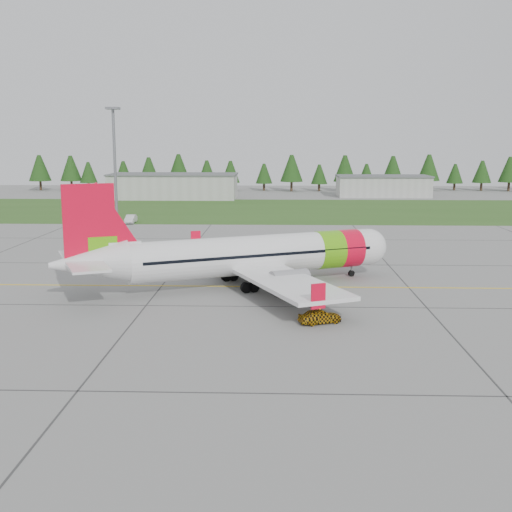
{
  "coord_description": "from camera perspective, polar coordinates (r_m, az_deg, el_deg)",
  "views": [
    {
      "loc": [
        -3.31,
        -55.36,
        14.47
      ],
      "look_at": [
        -5.32,
        5.79,
        3.55
      ],
      "focal_mm": 45.0,
      "sensor_mm": 36.0,
      "label": 1
    }
  ],
  "objects": [
    {
      "name": "follow_me_car",
      "position": [
        51.87,
        5.72,
        -4.11
      ],
      "size": [
        1.64,
        1.76,
        3.52
      ],
      "primitive_type": "imported",
      "rotation": [
        0.0,
        0.0,
        1.95
      ],
      "color": "orange",
      "rests_on": "ground"
    },
    {
      "name": "grass_strip",
      "position": [
        138.15,
        3.26,
        4.1
      ],
      "size": [
        320.0,
        50.0,
        0.03
      ],
      "primitive_type": "cube",
      "color": "#30561E",
      "rests_on": "ground"
    },
    {
      "name": "service_van",
      "position": [
        117.56,
        -11.1,
        3.99
      ],
      "size": [
        1.64,
        1.55,
        4.58
      ],
      "primitive_type": "imported",
      "rotation": [
        0.0,
        0.0,
        0.03
      ],
      "color": "silver",
      "rests_on": "ground"
    },
    {
      "name": "hangar_east",
      "position": [
        176.05,
        11.2,
        6.07
      ],
      "size": [
        24.0,
        12.0,
        5.2
      ],
      "primitive_type": "cube",
      "color": "#A8A8A3",
      "rests_on": "ground"
    },
    {
      "name": "aircraft",
      "position": [
        64.86,
        -0.62,
        0.03
      ],
      "size": [
        33.59,
        31.87,
        10.75
      ],
      "rotation": [
        0.0,
        0.0,
        0.43
      ],
      "color": "silver",
      "rests_on": "ground"
    },
    {
      "name": "floodlight_mast",
      "position": [
        117.02,
        -12.42,
        7.7
      ],
      "size": [
        0.5,
        0.5,
        20.0
      ],
      "primitive_type": "cylinder",
      "color": "slate",
      "rests_on": "ground"
    },
    {
      "name": "taxi_guideline",
      "position": [
        65.07,
        4.76,
        -2.75
      ],
      "size": [
        120.0,
        0.25,
        0.02
      ],
      "primitive_type": "cube",
      "color": "gold",
      "rests_on": "ground"
    },
    {
      "name": "treeline",
      "position": [
        193.62,
        2.89,
        7.31
      ],
      "size": [
        160.0,
        8.0,
        10.0
      ],
      "primitive_type": null,
      "color": "#1C3F14",
      "rests_on": "ground"
    },
    {
      "name": "hangar_west",
      "position": [
        167.89,
        -7.31,
        6.13
      ],
      "size": [
        32.0,
        14.0,
        6.0
      ],
      "primitive_type": "cube",
      "color": "#A8A8A3",
      "rests_on": "ground"
    },
    {
      "name": "ground",
      "position": [
        57.31,
        5.15,
        -4.54
      ],
      "size": [
        320.0,
        320.0,
        0.0
      ],
      "primitive_type": "plane",
      "color": "gray",
      "rests_on": "ground"
    }
  ]
}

